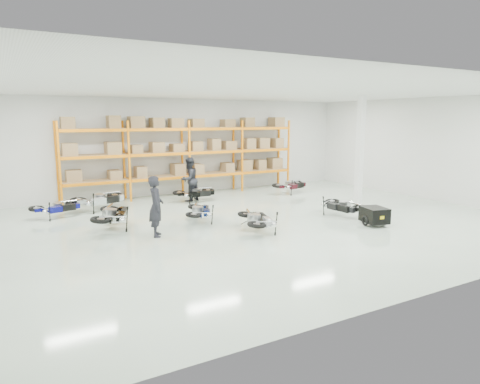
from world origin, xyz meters
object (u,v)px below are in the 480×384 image
person_left (156,206)px  person_back (189,179)px  moto_touring_right (342,203)px  moto_back_a (57,205)px  trailer (374,215)px  moto_back_d (291,183)px  moto_blue_centre (200,208)px  moto_silver_left (258,216)px  moto_back_b (100,196)px  moto_black_far_left (113,211)px  moto_back_c (196,190)px

person_left → person_back: person_back is taller
moto_touring_right → moto_back_a: 10.44m
trailer → person_left: (-6.84, 2.32, 0.57)m
moto_back_a → moto_back_d: (10.51, 0.02, 0.03)m
moto_blue_centre → moto_silver_left: bearing=140.9°
moto_back_b → person_back: person_back is taller
person_back → moto_touring_right: bearing=96.6°
moto_silver_left → trailer: size_ratio=1.13×
moto_blue_centre → moto_back_d: bearing=-127.0°
moto_black_far_left → moto_back_d: size_ratio=1.12×
moto_blue_centre → moto_back_b: size_ratio=0.85×
moto_back_b → moto_back_c: 4.01m
moto_black_far_left → moto_blue_centre: bearing=-169.2°
trailer → moto_silver_left: bearing=176.5°
moto_black_far_left → person_back: 5.19m
moto_touring_right → moto_back_b: 9.34m
trailer → person_left: 7.25m
moto_black_far_left → person_left: 1.92m
moto_back_a → moto_back_d: moto_back_d is taller
moto_blue_centre → person_back: bearing=-81.6°
moto_back_b → person_left: person_left is taller
moto_back_b → moto_blue_centre: bearing=-160.1°
moto_back_a → moto_back_b: 1.72m
moto_back_b → moto_back_c: moto_back_b is taller
moto_back_a → person_left: (2.35, -4.22, 0.45)m
moto_silver_left → moto_black_far_left: (-3.88, 2.77, 0.06)m
moto_back_b → moto_back_c: bearing=-108.6°
moto_touring_right → moto_back_d: 5.13m
moto_back_c → person_back: person_back is taller
moto_silver_left → person_back: 6.00m
moto_silver_left → person_back: bearing=-74.1°
moto_blue_centre → moto_black_far_left: 2.92m
trailer → moto_back_a: size_ratio=0.96×
moto_back_b → moto_back_d: (8.88, -0.53, -0.05)m
moto_back_c → moto_back_d: (4.88, -0.31, 0.01)m
person_back → moto_back_c: bearing=92.0°
moto_silver_left → person_back: (0.18, 5.98, 0.44)m
moto_back_d → person_left: size_ratio=0.90×
moto_blue_centre → trailer: 5.97m
trailer → moto_touring_right: bearing=103.4°
moto_back_d → trailer: bearing=156.4°
moto_touring_right → trailer: bearing=-92.5°
moto_silver_left → person_left: person_left is taller
moto_back_a → moto_back_b: (1.63, 0.54, 0.08)m
moto_black_far_left → moto_back_b: (0.22, 3.13, -0.01)m
moto_touring_right → person_back: bearing=121.3°
moto_black_far_left → trailer: moto_black_far_left is taller
moto_back_c → person_left: person_left is taller
moto_back_a → moto_back_b: moto_back_b is taller
moto_black_far_left → person_back: bearing=-119.3°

